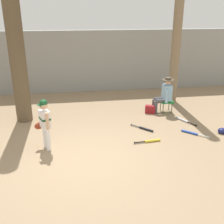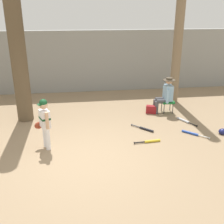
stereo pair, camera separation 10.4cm
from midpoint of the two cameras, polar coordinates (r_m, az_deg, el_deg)
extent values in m
plane|color=#937A5B|center=(6.54, -5.69, -9.68)|extent=(60.00, 60.00, 0.00)
cube|color=gray|center=(11.50, -7.61, 10.47)|extent=(18.00, 0.36, 2.50)
cylinder|color=brown|center=(8.47, -20.11, 14.67)|extent=(0.48, 0.48, 5.13)
cone|color=brown|center=(9.07, -18.11, -1.57)|extent=(0.77, 0.77, 0.29)
cylinder|color=#7F6B51|center=(10.08, 13.43, 18.50)|extent=(0.32, 0.32, 5.95)
cone|color=#7F6B51|center=(10.61, 12.09, 2.29)|extent=(0.54, 0.54, 0.19)
cylinder|color=white|center=(6.93, -13.74, -5.61)|extent=(0.12, 0.12, 0.58)
cylinder|color=white|center=(7.09, -14.22, -5.04)|extent=(0.12, 0.12, 0.58)
cube|color=white|center=(6.80, -14.36, -1.47)|extent=(0.30, 0.36, 0.44)
cube|color=#144723|center=(6.80, -14.37, -1.29)|extent=(0.32, 0.36, 0.05)
sphere|color=tan|center=(6.68, -14.63, 1.31)|extent=(0.20, 0.20, 0.20)
sphere|color=#144723|center=(6.66, -14.67, 1.79)|extent=(0.19, 0.19, 0.19)
cube|color=#144723|center=(6.65, -15.39, 1.45)|extent=(0.15, 0.17, 0.02)
cylinder|color=tan|center=(6.57, -13.88, -1.86)|extent=(0.11, 0.11, 0.42)
cylinder|color=tan|center=(7.01, -15.16, -1.57)|extent=(0.11, 0.11, 0.40)
ellipsoid|color=#933823|center=(7.07, -15.55, -2.81)|extent=(0.25, 0.20, 0.18)
cube|color=#196B2D|center=(9.33, 11.07, 2.23)|extent=(0.41, 0.41, 0.06)
cylinder|color=#333338|center=(9.22, 10.38, 0.79)|extent=(0.02, 0.02, 0.38)
cylinder|color=#333338|center=(9.49, 9.86, 1.41)|extent=(0.02, 0.02, 0.38)
cylinder|color=#333338|center=(9.31, 12.14, 0.86)|extent=(0.02, 0.02, 0.38)
cylinder|color=#333338|center=(9.58, 11.59, 1.48)|extent=(0.02, 0.02, 0.38)
cylinder|color=#47474C|center=(9.19, 8.81, 0.98)|extent=(0.13, 0.13, 0.43)
cylinder|color=#47474C|center=(9.37, 8.49, 1.40)|extent=(0.13, 0.13, 0.43)
cylinder|color=#47474C|center=(9.17, 10.09, 2.29)|extent=(0.40, 0.16, 0.15)
cylinder|color=#47474C|center=(9.35, 9.74, 2.68)|extent=(0.40, 0.16, 0.15)
cube|color=#8CB7D8|center=(9.24, 11.21, 4.05)|extent=(0.25, 0.37, 0.52)
cylinder|color=#8CB7D8|center=(9.03, 11.11, 3.27)|extent=(0.09, 0.09, 0.46)
cylinder|color=#8CB7D8|center=(9.43, 10.32, 4.09)|extent=(0.09, 0.09, 0.46)
sphere|color=tan|center=(9.13, 11.38, 6.45)|extent=(0.22, 0.22, 0.22)
cylinder|color=#4C4233|center=(9.13, 11.40, 6.65)|extent=(0.40, 0.40, 0.02)
cylinder|color=#4C4233|center=(9.12, 11.41, 6.85)|extent=(0.20, 0.20, 0.09)
cube|color=maroon|center=(9.23, 7.75, 0.58)|extent=(0.38, 0.29, 0.26)
cylinder|color=black|center=(7.95, 6.83, -3.59)|extent=(0.36, 0.38, 0.07)
cylinder|color=#4C4C51|center=(8.14, 4.58, -2.92)|extent=(0.23, 0.24, 0.03)
cylinder|color=#4C4C51|center=(8.21, 3.71, -2.66)|extent=(0.05, 0.05, 0.06)
cylinder|color=#2347AD|center=(8.00, 15.64, -4.13)|extent=(0.38, 0.38, 0.07)
cylinder|color=silver|center=(7.89, 18.32, -4.80)|extent=(0.25, 0.25, 0.03)
cylinder|color=silver|center=(7.85, 19.41, -5.07)|extent=(0.05, 0.05, 0.06)
cylinder|color=yellow|center=(7.30, 8.10, -6.00)|extent=(0.43, 0.10, 0.07)
cylinder|color=black|center=(7.19, 5.43, -6.34)|extent=(0.29, 0.06, 0.03)
cylinder|color=black|center=(7.15, 4.34, -6.47)|extent=(0.02, 0.06, 0.06)
cylinder|color=#B7BCC6|center=(8.81, 14.21, -1.58)|extent=(0.26, 0.45, 0.07)
cylinder|color=black|center=(8.59, 16.14, -2.40)|extent=(0.17, 0.30, 0.03)
cylinder|color=black|center=(8.50, 16.94, -2.74)|extent=(0.06, 0.04, 0.06)
ellipsoid|color=navy|center=(8.29, 21.82, -3.69)|extent=(0.24, 0.22, 0.17)
camera|label=1|loc=(0.05, -90.42, -0.16)|focal=43.48mm
camera|label=2|loc=(0.05, 89.58, 0.16)|focal=43.48mm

